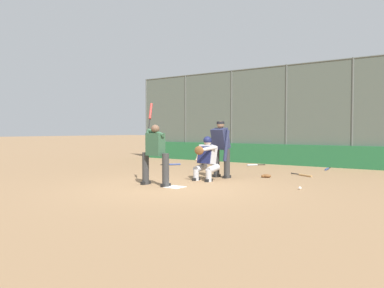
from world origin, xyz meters
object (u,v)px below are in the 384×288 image
Objects in this scene: catcher_behind_plate at (206,158)px; fielding_glove_on_dirt at (266,176)px; spare_bat_first_base_side at (304,175)px; batter_at_plate at (155,152)px; spare_bat_by_padding at (173,164)px; baseball_loose at (300,188)px; umpire_home at (221,147)px; spare_bat_third_base_side at (327,169)px; spare_bat_near_backstop at (254,165)px.

catcher_behind_plate reaches higher than fielding_glove_on_dirt.
batter_at_plate is at bearing -92.01° from spare_bat_first_base_side.
spare_bat_by_padding is (3.09, -4.74, -0.82)m from batter_at_plate.
spare_bat_first_base_side is 2.82m from baseball_loose.
fielding_glove_on_dirt reaches higher than baseball_loose.
batter_at_plate is at bearing 72.24° from catcher_behind_plate.
spare_bat_by_padding is at bearing -27.12° from baseball_loose.
batter_at_plate is 1.28× the size of umpire_home.
spare_bat_third_base_side is at bearing 116.91° from spare_bat_first_base_side.
batter_at_plate is at bearing 61.89° from fielding_glove_on_dirt.
umpire_home is at bearing -30.22° from spare_bat_third_base_side.
batter_at_plate is 7.05m from spare_bat_third_base_side.
catcher_behind_plate is at bearing 45.60° from spare_bat_near_backstop.
batter_at_plate reaches higher than catcher_behind_plate.
spare_bat_first_base_side is at bearing -6.49° from spare_bat_third_base_side.
batter_at_plate is at bearing 84.13° from umpire_home.
umpire_home is 2.48× the size of spare_bat_near_backstop.
catcher_behind_plate is at bearing -26.83° from spare_bat_third_base_side.
spare_bat_near_backstop is at bearing 170.17° from spare_bat_first_base_side.
spare_bat_by_padding is (3.66, -2.39, -0.88)m from umpire_home.
umpire_home is 22.96× the size of baseball_loose.
fielding_glove_on_dirt is (0.81, 1.02, 0.02)m from spare_bat_first_base_side.
baseball_loose reaches higher than spare_bat_by_padding.
umpire_home is 4.46m from spare_bat_by_padding.
fielding_glove_on_dirt is (0.89, 3.36, 0.02)m from spare_bat_third_base_side.
catcher_behind_plate is 1.54× the size of spare_bat_first_base_side.
spare_bat_near_backstop is 0.78× the size of spare_bat_third_base_side.
batter_at_plate is at bearing -26.09° from spare_bat_third_base_side.
fielding_glove_on_dirt is 3.89× the size of baseball_loose.
baseball_loose is at bearing 71.88° from spare_bat_near_backstop.
spare_bat_near_backstop is at bearing -92.06° from spare_bat_third_base_side.
spare_bat_by_padding is at bearing -25.36° from umpire_home.
umpire_home is at bearing -101.11° from batter_at_plate.
catcher_behind_plate is 4.93m from spare_bat_near_backstop.
umpire_home is 5.90× the size of fielding_glove_on_dirt.
batter_at_plate is 1.73× the size of catcher_behind_plate.
spare_bat_near_backstop is 3.79m from fielding_glove_on_dirt.
fielding_glove_on_dirt is (-1.68, -3.15, -0.80)m from batter_at_plate.
catcher_behind_plate reaches higher than spare_bat_near_backstop.
spare_bat_first_base_side is at bearing 87.21° from spare_bat_near_backstop.
spare_bat_near_backstop and spare_bat_third_base_side have the same top height.
spare_bat_first_base_side is 1.30m from fielding_glove_on_dirt.
baseball_loose is (-6.38, 3.27, 0.00)m from spare_bat_by_padding.
spare_bat_by_padding is 9.26× the size of baseball_loose.
umpire_home is at bearing 47.76° from spare_bat_near_backstop.
spare_bat_by_padding is 0.78× the size of spare_bat_third_base_side.
umpire_home reaches higher than spare_bat_third_base_side.
baseball_loose is at bearing 133.80° from fielding_glove_on_dirt.
catcher_behind_plate reaches higher than spare_bat_by_padding.
spare_bat_third_base_side is at bearing -81.90° from baseball_loose.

